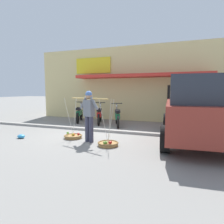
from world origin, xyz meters
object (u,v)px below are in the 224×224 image
Objects in this scene: motorcycle_third_in_row at (117,117)px; fruit_basket_right_side at (108,143)px; fruit_vendor at (89,113)px; fruit_basket_left_side at (73,136)px; motorcycle_nearest_shop at (79,114)px; plastic_litter_bag at (21,136)px; motorcycle_second_in_row at (100,115)px; parked_truck at (197,108)px.

fruit_basket_right_side is at bearing -76.11° from motorcycle_third_in_row.
motorcycle_third_in_row is at bearing 91.07° from fruit_vendor.
motorcycle_third_in_row is at bearing 103.89° from fruit_basket_right_side.
fruit_basket_left_side and fruit_basket_right_side have the same top height.
motorcycle_nearest_shop is 4.04m from plastic_litter_bag.
fruit_basket_left_side reaches higher than plastic_litter_bag.
parked_truck reaches higher than motorcycle_second_in_row.
motorcycle_third_in_row is at bearing 150.62° from parked_truck.
fruit_basket_left_side reaches higher than motorcycle_nearest_shop.
fruit_basket_left_side is 0.84× the size of motorcycle_nearest_shop.
fruit_basket_right_side is at bearing -50.39° from motorcycle_nearest_shop.
parked_truck is (5.76, -2.42, 0.68)m from motorcycle_nearest_shop.
parked_truck reaches higher than motorcycle_nearest_shop.
motorcycle_second_in_row reaches higher than plastic_litter_bag.
fruit_basket_left_side is 5.18× the size of plastic_litter_bag.
motorcycle_third_in_row is (1.09, -0.35, 0.00)m from motorcycle_second_in_row.
parked_truck reaches higher than plastic_litter_bag.
plastic_litter_bag is at bearing -170.80° from fruit_vendor.
motorcycle_nearest_shop is at bearing 88.55° from plastic_litter_bag.
motorcycle_nearest_shop is 6.28m from parked_truck.
motorcycle_third_in_row is at bearing 76.02° from fruit_basket_left_side.
parked_truck reaches higher than fruit_vendor.
motorcycle_second_in_row is at bearing 108.37° from fruit_vendor.
fruit_basket_right_side is at bearing -62.59° from motorcycle_second_in_row.
plastic_litter_bag is (-2.47, -3.51, -0.38)m from motorcycle_third_in_row.
motorcycle_nearest_shop is 6.18× the size of plastic_litter_bag.
fruit_basket_left_side is 1.00× the size of fruit_basket_right_side.
fruit_basket_left_side is at bearing -166.96° from parked_truck.
fruit_basket_right_side is 0.30× the size of parked_truck.
fruit_vendor is 3.14m from motorcycle_third_in_row.
parked_truck is 6.16m from plastic_litter_bag.
fruit_basket_right_side reaches higher than motorcycle_second_in_row.
parked_truck is (3.39, -1.91, 0.68)m from motorcycle_third_in_row.
fruit_basket_right_side is (1.54, -0.49, -0.00)m from fruit_basket_left_side.
motorcycle_nearest_shop is (-2.42, 3.61, -0.52)m from fruit_vendor.
fruit_basket_left_side is 3.77m from motorcycle_nearest_shop.
motorcycle_nearest_shop is 0.99× the size of motorcycle_second_in_row.
plastic_litter_bag is at bearing -164.72° from parked_truck.
fruit_basket_right_side is 5.02m from motorcycle_nearest_shop.
motorcycle_second_in_row is at bearing 117.41° from fruit_basket_right_side.
fruit_vendor is 4.38m from motorcycle_nearest_shop.
motorcycle_nearest_shop is 1.29m from motorcycle_second_in_row.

